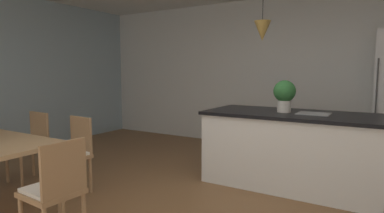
{
  "coord_description": "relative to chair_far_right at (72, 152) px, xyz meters",
  "views": [
    {
      "loc": [
        1.47,
        -2.55,
        1.4
      ],
      "look_at": [
        -0.4,
        0.52,
        1.0
      ],
      "focal_mm": 30.26,
      "sensor_mm": 36.0,
      "label": 1
    }
  ],
  "objects": [
    {
      "name": "pendant_over_island_main",
      "position": [
        1.68,
        1.56,
        1.42
      ],
      "size": [
        0.21,
        0.21,
        0.93
      ],
      "color": "black"
    },
    {
      "name": "potted_plant_on_island",
      "position": [
        1.98,
        1.56,
        0.65
      ],
      "size": [
        0.27,
        0.27,
        0.39
      ],
      "color": "beige",
      "rests_on": "kitchen_island"
    },
    {
      "name": "chair_far_left",
      "position": [
        -0.8,
        0.0,
        0.0
      ],
      "size": [
        0.42,
        0.42,
        0.87
      ],
      "color": "#A87F56",
      "rests_on": "ground_plane"
    },
    {
      "name": "wall_back_kitchen",
      "position": [
        1.59,
        3.44,
        0.88
      ],
      "size": [
        10.0,
        0.12,
        2.7
      ],
      "primitive_type": "cube",
      "color": "silver",
      "rests_on": "ground_plane"
    },
    {
      "name": "kitchen_island",
      "position": [
        2.09,
        1.56,
        -0.01
      ],
      "size": [
        2.06,
        0.97,
        0.91
      ],
      "color": "white",
      "rests_on": "ground_plane"
    },
    {
      "name": "chair_kitchen_end",
      "position": [
        0.85,
        -0.83,
        0.0
      ],
      "size": [
        0.42,
        0.42,
        0.87
      ],
      "color": "#A87F56",
      "rests_on": "ground_plane"
    },
    {
      "name": "chair_far_right",
      "position": [
        0.0,
        0.0,
        0.0
      ],
      "size": [
        0.44,
        0.44,
        0.87
      ],
      "color": "#A87F56",
      "rests_on": "ground_plane"
    }
  ]
}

